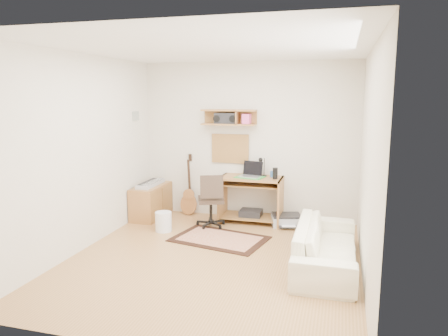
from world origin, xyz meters
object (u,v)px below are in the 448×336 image
(cabinet, at_px, (151,201))
(printer, at_px, (286,220))
(sofa, at_px, (326,238))
(task_chair, at_px, (211,200))
(desk, at_px, (251,200))

(cabinet, height_order, printer, cabinet)
(cabinet, bearing_deg, sofa, -24.83)
(task_chair, height_order, sofa, task_chair)
(desk, xyz_separation_m, sofa, (1.26, -1.54, -0.02))
(desk, height_order, task_chair, task_chair)
(cabinet, bearing_deg, task_chair, -11.43)
(desk, xyz_separation_m, task_chair, (-0.56, -0.41, 0.06))
(task_chair, xyz_separation_m, printer, (1.15, 0.36, -0.35))
(desk, relative_size, cabinet, 1.11)
(task_chair, distance_m, sofa, 2.15)
(sofa, bearing_deg, cabinet, 65.17)
(task_chair, xyz_separation_m, cabinet, (-1.14, 0.23, -0.16))
(printer, height_order, sofa, sofa)
(desk, distance_m, printer, 0.66)
(printer, relative_size, sofa, 0.25)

